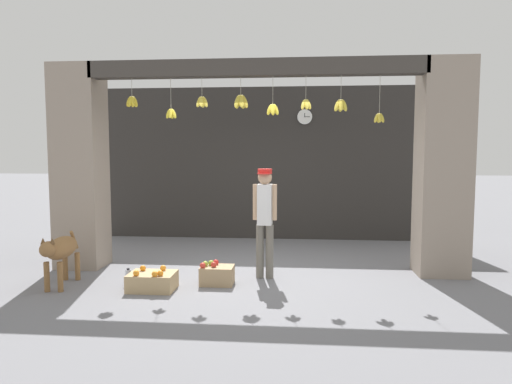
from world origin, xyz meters
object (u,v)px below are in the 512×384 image
(dog, at_px, (60,250))
(fruit_crate_apples, at_px, (217,275))
(shopkeeper, at_px, (265,215))
(water_bottle, at_px, (128,277))
(wall_clock, at_px, (305,117))
(fruit_crate_oranges, at_px, (152,281))

(dog, height_order, fruit_crate_apples, dog)
(dog, xyz_separation_m, shopkeeper, (2.68, 0.66, 0.41))
(dog, relative_size, water_bottle, 4.53)
(wall_clock, bearing_deg, dog, -132.28)
(dog, bearing_deg, shopkeeper, 99.72)
(fruit_crate_oranges, distance_m, wall_clock, 4.80)
(fruit_crate_apples, relative_size, water_bottle, 1.91)
(water_bottle, bearing_deg, fruit_crate_oranges, -25.54)
(water_bottle, bearing_deg, shopkeeper, 15.78)
(fruit_crate_oranges, bearing_deg, wall_clock, 60.93)
(shopkeeper, height_order, fruit_crate_apples, shopkeeper)
(shopkeeper, relative_size, fruit_crate_apples, 3.53)
(fruit_crate_oranges, relative_size, wall_clock, 1.87)
(shopkeeper, relative_size, fruit_crate_oranges, 2.63)
(fruit_crate_apples, bearing_deg, fruit_crate_oranges, -157.72)
(fruit_crate_apples, xyz_separation_m, wall_clock, (1.23, 3.32, 2.37))
(wall_clock, bearing_deg, fruit_crate_oranges, -119.07)
(fruit_crate_oranges, bearing_deg, shopkeeper, 26.20)
(water_bottle, relative_size, wall_clock, 0.73)
(fruit_crate_oranges, relative_size, fruit_crate_apples, 1.34)
(water_bottle, bearing_deg, wall_clock, 55.04)
(dog, relative_size, fruit_crate_oranges, 1.76)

